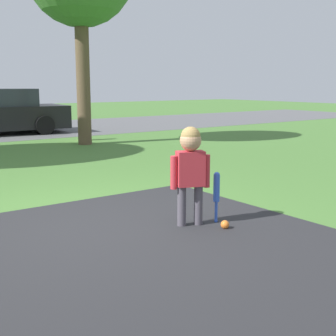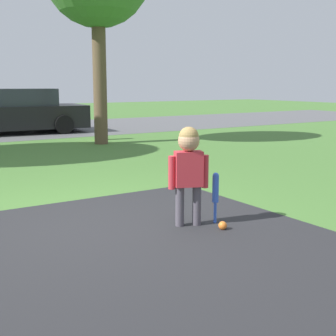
{
  "view_description": "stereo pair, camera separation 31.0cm",
  "coord_description": "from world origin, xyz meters",
  "px_view_note": "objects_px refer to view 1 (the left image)",
  "views": [
    {
      "loc": [
        -2.15,
        -4.49,
        1.51
      ],
      "look_at": [
        0.92,
        -0.3,
        0.57
      ],
      "focal_mm": 50.0,
      "sensor_mm": 36.0,
      "label": 1
    },
    {
      "loc": [
        -1.89,
        -4.66,
        1.51
      ],
      "look_at": [
        0.92,
        -0.3,
        0.57
      ],
      "focal_mm": 50.0,
      "sensor_mm": 36.0,
      "label": 2
    }
  ],
  "objects_px": {
    "baseball_bat": "(217,190)",
    "sports_ball": "(225,225)",
    "child": "(190,162)",
    "fire_hydrant": "(85,127)"
  },
  "relations": [
    {
      "from": "child",
      "to": "sports_ball",
      "type": "relative_size",
      "value": 11.79
    },
    {
      "from": "baseball_bat",
      "to": "fire_hydrant",
      "type": "distance_m",
      "value": 8.09
    },
    {
      "from": "child",
      "to": "sports_ball",
      "type": "distance_m",
      "value": 0.75
    },
    {
      "from": "sports_ball",
      "to": "fire_hydrant",
      "type": "relative_size",
      "value": 0.12
    },
    {
      "from": "sports_ball",
      "to": "child",
      "type": "bearing_deg",
      "value": 124.7
    },
    {
      "from": "child",
      "to": "sports_ball",
      "type": "xyz_separation_m",
      "value": [
        0.22,
        -0.32,
        -0.65
      ]
    },
    {
      "from": "baseball_bat",
      "to": "sports_ball",
      "type": "bearing_deg",
      "value": -108.74
    },
    {
      "from": "sports_ball",
      "to": "fire_hydrant",
      "type": "bearing_deg",
      "value": 73.66
    },
    {
      "from": "baseball_bat",
      "to": "sports_ball",
      "type": "xyz_separation_m",
      "value": [
        -0.08,
        -0.22,
        -0.32
      ]
    },
    {
      "from": "child",
      "to": "fire_hydrant",
      "type": "bearing_deg",
      "value": 93.54
    }
  ]
}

